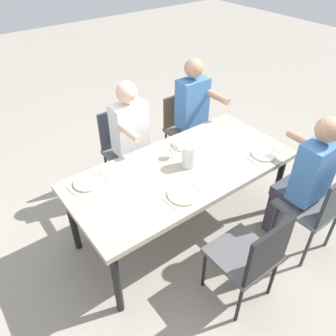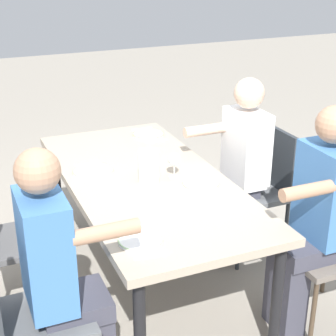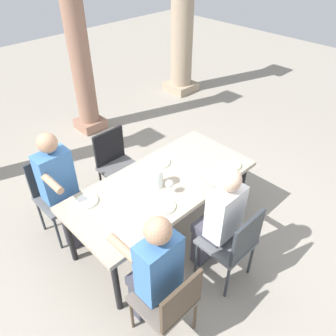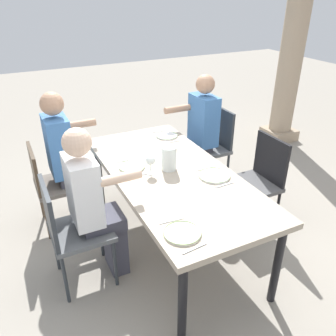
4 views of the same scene
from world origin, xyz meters
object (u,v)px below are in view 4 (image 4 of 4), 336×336
at_px(chair_west_south, 51,181).
at_px(diner_woman_green, 94,203).
at_px(chair_mid_north, 259,177).
at_px(stone_column_near, 294,38).
at_px(plate_2, 214,176).
at_px(plate_1, 132,167).
at_px(plate_0, 167,136).
at_px(diner_guest_third, 198,132).
at_px(dining_table, 172,179).
at_px(plate_3, 182,233).
at_px(chair_west_north, 212,143).
at_px(water_pitcher, 169,159).
at_px(diner_man_white, 67,157).
at_px(wine_glass_1, 150,161).
at_px(chair_mid_south, 69,227).

height_order(chair_west_south, diner_woman_green, diner_woman_green).
height_order(chair_mid_north, stone_column_near, stone_column_near).
distance_m(chair_mid_north, plate_2, 0.67).
bearing_deg(plate_1, plate_0, 130.43).
xyz_separation_m(chair_west_south, diner_guest_third, (-0.00, 1.58, 0.21)).
bearing_deg(stone_column_near, plate_2, -54.08).
distance_m(dining_table, plate_3, 0.80).
distance_m(diner_guest_third, plate_0, 0.41).
relative_size(chair_west_north, water_pitcher, 4.54).
relative_size(diner_man_white, plate_2, 5.14).
distance_m(diner_guest_third, plate_3, 1.80).
relative_size(dining_table, plate_1, 8.89).
xyz_separation_m(plate_2, plate_3, (0.53, -0.58, 0.00)).
height_order(stone_column_near, water_pitcher, stone_column_near).
bearing_deg(wine_glass_1, chair_west_south, -134.26).
relative_size(chair_mid_south, diner_man_white, 0.69).
height_order(plate_3, water_pitcher, water_pitcher).
height_order(chair_mid_north, plate_2, chair_mid_north).
xyz_separation_m(diner_woman_green, water_pitcher, (-0.14, 0.69, 0.15)).
relative_size(wine_glass_1, plate_3, 0.67).
xyz_separation_m(chair_west_north, wine_glass_1, (0.70, -1.05, 0.32)).
relative_size(plate_2, plate_3, 1.08).
bearing_deg(plate_3, diner_woman_green, -150.35).
xyz_separation_m(dining_table, chair_west_north, (-0.75, 0.88, -0.14)).
xyz_separation_m(chair_mid_south, water_pitcher, (-0.13, 0.89, 0.31)).
xyz_separation_m(diner_guest_third, plate_3, (1.50, -1.00, 0.05)).
height_order(chair_west_south, diner_man_white, diner_man_white).
bearing_deg(water_pitcher, plate_1, -120.47).
bearing_deg(water_pitcher, chair_west_south, -127.83).
bearing_deg(chair_mid_north, diner_woman_green, -89.89).
relative_size(diner_woman_green, plate_1, 5.77).
height_order(dining_table, chair_west_south, chair_west_south).
distance_m(chair_mid_south, plate_0, 1.43).
relative_size(plate_1, plate_2, 0.87).
height_order(diner_woman_green, diner_guest_third, diner_guest_third).
distance_m(chair_mid_north, diner_woman_green, 1.58).
height_order(plate_0, water_pitcher, water_pitcher).
relative_size(chair_mid_south, stone_column_near, 0.30).
bearing_deg(chair_west_north, water_pitcher, -51.97).
bearing_deg(plate_3, dining_table, 157.90).
height_order(plate_1, plate_3, same).
height_order(chair_west_north, chair_mid_south, chair_west_north).
bearing_deg(diner_man_white, stone_column_near, 102.05).
height_order(stone_column_near, plate_1, stone_column_near).
relative_size(plate_0, plate_2, 0.86).
relative_size(chair_west_south, chair_mid_north, 0.94).
bearing_deg(plate_2, chair_west_north, 147.83).
distance_m(dining_table, plate_1, 0.36).
height_order(chair_west_south, wine_glass_1, wine_glass_1).
height_order(chair_west_north, diner_woman_green, diner_woman_green).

